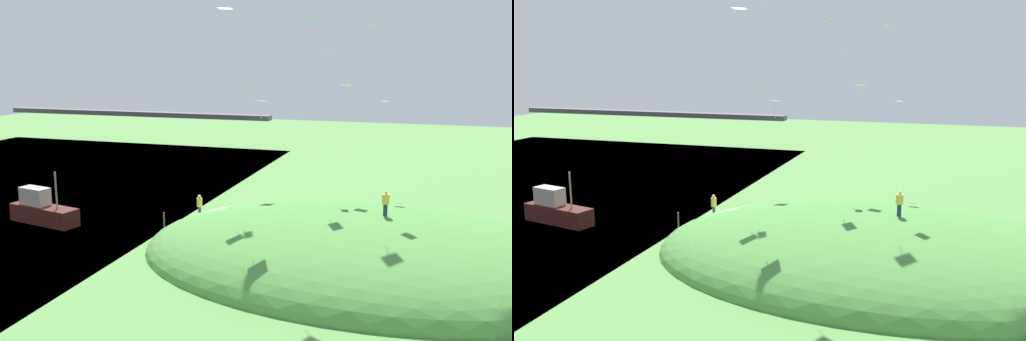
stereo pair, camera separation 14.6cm
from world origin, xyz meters
The scene contains 16 objects.
ground_plane centered at (0.00, 0.00, 0.00)m, with size 160.00×160.00×0.00m, color #548842.
grass_hill centered at (11.74, -2.37, 0.00)m, with size 30.87×19.87×6.83m, color #4C8A3E.
bridge_deck_far centered at (-28.10, 37.71, 4.90)m, with size 42.99×1.80×0.70m, color #575356.
boat_on_lake centered at (-14.60, -1.15, 1.03)m, with size 6.55×2.98×4.42m.
person_watching_kites centered at (12.85, -2.82, 4.43)m, with size 0.66×0.66×1.66m.
person_on_hilltop centered at (-1.89, 1.66, 1.95)m, with size 0.61×0.61×1.84m.
kite_0 centered at (11.69, 6.38, 9.85)m, with size 0.73×0.67×1.30m.
kite_2 centered at (10.71, 6.85, 15.59)m, with size 0.64×0.45×1.48m.
kite_4 centered at (9.36, 2.26, 11.28)m, with size 1.03×0.86×1.88m.
kite_5 centered at (11.40, 1.22, 16.41)m, with size 0.97×0.91×1.16m.
kite_7 centered at (2.74, 3.04, 9.97)m, with size 1.23×1.07×1.41m.
kite_8 centered at (1.08, 0.05, 16.55)m, with size 1.24×1.19×1.80m.
kite_11 centered at (7.17, 1.28, 15.88)m, with size 1.13×1.25×1.59m.
kite_13 centered at (7.81, 3.03, 13.36)m, with size 0.63×0.74×1.92m.
kite_14 centered at (4.34, -4.93, 11.77)m, with size 1.27×1.12×1.45m.
mooring_post centered at (-4.45, 0.47, 0.64)m, with size 0.14×0.14×1.29m, color brown.
Camera 1 is at (15.60, -38.36, 13.32)m, focal length 39.77 mm.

